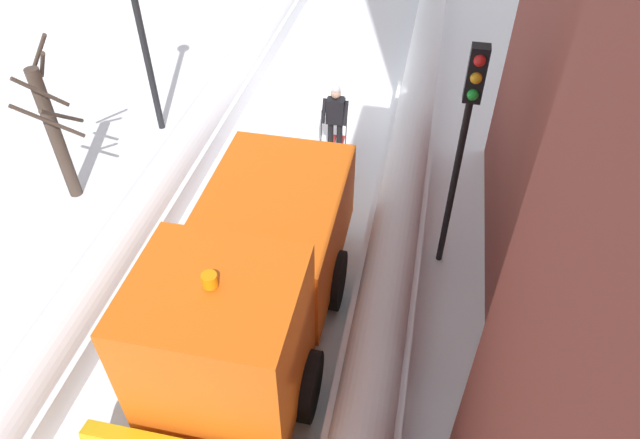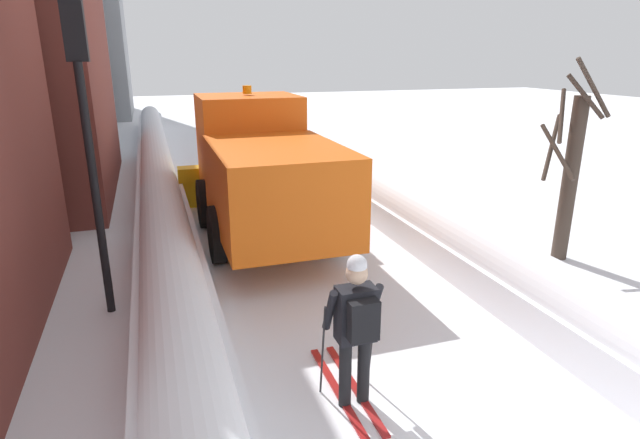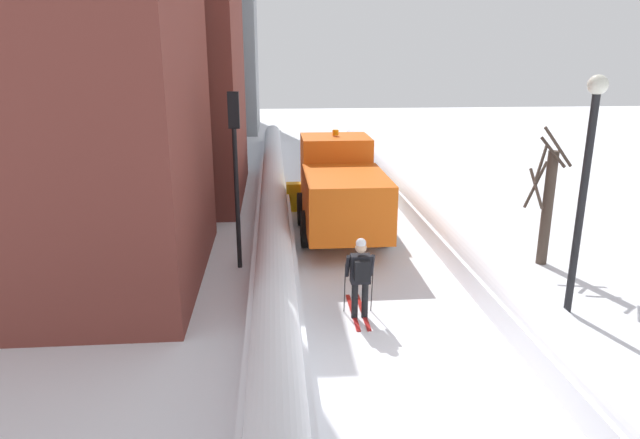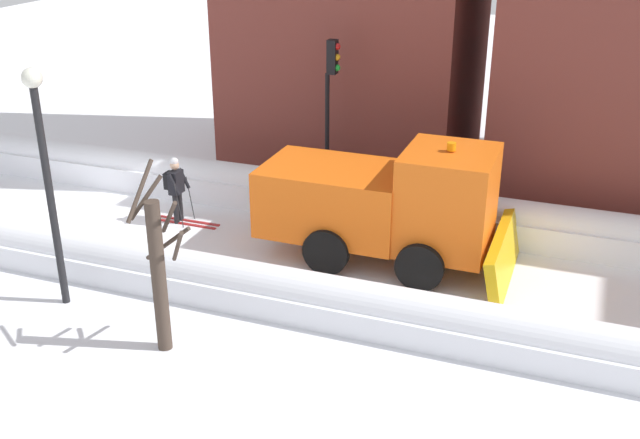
{
  "view_description": "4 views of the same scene",
  "coord_description": "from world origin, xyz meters",
  "px_view_note": "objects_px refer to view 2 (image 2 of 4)",
  "views": [
    {
      "loc": [
        -2.81,
        14.0,
        8.32
      ],
      "look_at": [
        -1.2,
        6.3,
        1.2
      ],
      "focal_mm": 32.36,
      "sensor_mm": 36.0,
      "label": 1
    },
    {
      "loc": [
        -2.67,
        -2.18,
        3.79
      ],
      "look_at": [
        -0.32,
        4.97,
        1.37
      ],
      "focal_mm": 29.02,
      "sensor_mm": 36.0,
      "label": 2
    },
    {
      "loc": [
        -2.52,
        -8.57,
        5.5
      ],
      "look_at": [
        -1.45,
        4.39,
        1.65
      ],
      "focal_mm": 31.64,
      "sensor_mm": 36.0,
      "label": 3
    },
    {
      "loc": [
        15.34,
        12.47,
        8.24
      ],
      "look_at": [
        0.1,
        6.78,
        1.08
      ],
      "focal_mm": 42.55,
      "sensor_mm": 36.0,
      "label": 4
    }
  ],
  "objects_px": {
    "skier": "(356,325)",
    "traffic_light_pole": "(83,98)",
    "bare_tree_near": "(570,173)",
    "plow_truck": "(262,170)"
  },
  "relations": [
    {
      "from": "skier",
      "to": "bare_tree_near",
      "type": "height_order",
      "value": "bare_tree_near"
    },
    {
      "from": "skier",
      "to": "plow_truck",
      "type": "bearing_deg",
      "value": 87.59
    },
    {
      "from": "plow_truck",
      "to": "skier",
      "type": "bearing_deg",
      "value": -92.41
    },
    {
      "from": "skier",
      "to": "bare_tree_near",
      "type": "relative_size",
      "value": 0.48
    },
    {
      "from": "traffic_light_pole",
      "to": "bare_tree_near",
      "type": "relative_size",
      "value": 1.22
    },
    {
      "from": "plow_truck",
      "to": "skier",
      "type": "distance_m",
      "value": 5.87
    },
    {
      "from": "skier",
      "to": "bare_tree_near",
      "type": "distance_m",
      "value": 6.14
    },
    {
      "from": "skier",
      "to": "traffic_light_pole",
      "type": "height_order",
      "value": "traffic_light_pole"
    },
    {
      "from": "plow_truck",
      "to": "skier",
      "type": "relative_size",
      "value": 3.31
    },
    {
      "from": "bare_tree_near",
      "to": "plow_truck",
      "type": "bearing_deg",
      "value": 149.92
    }
  ]
}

